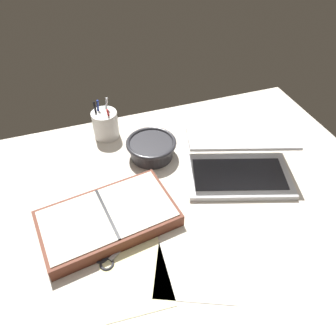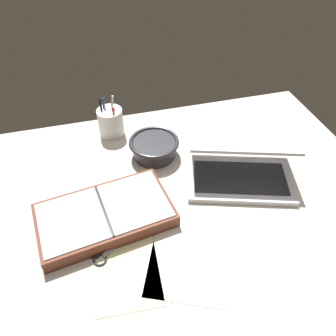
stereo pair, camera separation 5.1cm
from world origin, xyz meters
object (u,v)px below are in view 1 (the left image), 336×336
laptop (239,163)px  bowl (150,148)px  planner (108,218)px  scissors (109,257)px  pen_cup (105,124)px

laptop → bowl: laptop is taller
laptop → planner: laptop is taller
scissors → planner: bearing=55.7°
planner → scissors: bearing=-109.5°
pen_cup → planner: bearing=-100.5°
pen_cup → scissors: size_ratio=1.11×
planner → pen_cup: bearing=71.2°
laptop → bowl: size_ratio=2.30×
bowl → planner: bearing=-129.3°
planner → laptop: bearing=0.2°
laptop → bowl: bearing=162.6°
pen_cup → scissors: 53.91cm
bowl → pen_cup: pen_cup is taller
laptop → bowl: (-25.29, 17.93, -1.02)cm
pen_cup → scissors: pen_cup is taller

